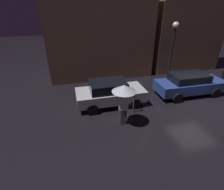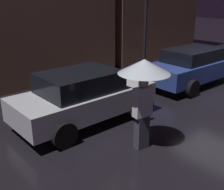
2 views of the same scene
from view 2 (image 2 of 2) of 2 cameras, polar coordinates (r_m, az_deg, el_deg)
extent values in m
plane|color=black|center=(11.10, 21.10, 0.49)|extent=(60.00, 60.00, 0.00)
cube|color=#B7B7BF|center=(7.85, -5.54, -1.09)|extent=(4.01, 1.74, 0.62)
cube|color=black|center=(7.58, -6.66, 2.72)|extent=(2.09, 1.52, 0.54)
cylinder|color=black|center=(9.30, -2.47, 0.35)|extent=(0.65, 0.22, 0.65)
cylinder|color=black|center=(8.14, 5.18, -2.67)|extent=(0.65, 0.22, 0.65)
cylinder|color=black|center=(8.08, -16.21, -3.59)|extent=(0.65, 0.22, 0.65)
cylinder|color=black|center=(6.71, -9.68, -8.06)|extent=(0.65, 0.22, 0.65)
cube|color=navy|center=(11.64, 16.45, 5.22)|extent=(4.49, 1.78, 0.66)
cube|color=black|center=(11.37, 16.24, 7.87)|extent=(2.35, 1.52, 0.49)
cylinder|color=black|center=(13.28, 16.53, 5.50)|extent=(0.63, 0.22, 0.63)
cylinder|color=black|center=(11.10, 8.82, 3.34)|extent=(0.63, 0.22, 0.63)
cylinder|color=black|center=(10.18, 15.99, 1.26)|extent=(0.63, 0.22, 0.63)
cylinder|color=black|center=(15.98, 21.70, 7.40)|extent=(0.71, 0.22, 0.71)
cube|color=#383842|center=(6.62, 6.03, -7.44)|extent=(0.33, 0.25, 0.82)
cube|color=white|center=(6.32, 6.27, -1.41)|extent=(0.47, 0.27, 0.68)
sphere|color=tan|center=(6.17, 6.43, 2.49)|extent=(0.22, 0.22, 0.22)
cylinder|color=black|center=(6.23, 6.36, 0.84)|extent=(0.02, 0.02, 0.80)
cone|color=silver|center=(6.07, 6.56, 5.80)|extent=(1.15, 1.15, 0.32)
cube|color=black|center=(6.55, 7.65, -2.28)|extent=(0.17, 0.12, 0.22)
cylinder|color=#4C5154|center=(7.70, 5.80, -2.64)|extent=(0.06, 0.06, 1.00)
cube|color=#4C5154|center=(7.49, 5.96, 1.65)|extent=(0.12, 0.10, 0.22)
cylinder|color=black|center=(13.17, 6.76, 13.17)|extent=(0.14, 0.14, 3.84)
camera|label=1|loc=(4.05, 112.73, 22.49)|focal=28.00mm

